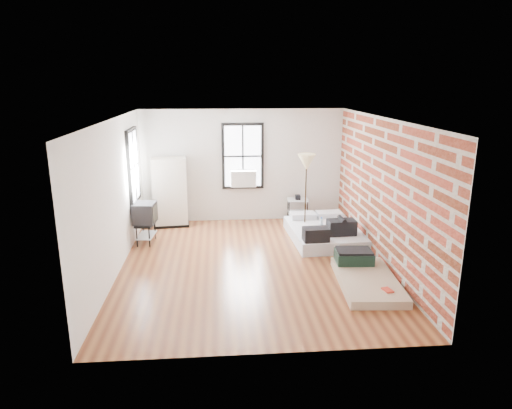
{
  "coord_description": "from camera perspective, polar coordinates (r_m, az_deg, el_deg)",
  "views": [
    {
      "loc": [
        -0.6,
        -8.22,
        3.46
      ],
      "look_at": [
        0.11,
        0.3,
        1.13
      ],
      "focal_mm": 32.0,
      "sensor_mm": 36.0,
      "label": 1
    }
  ],
  "objects": [
    {
      "name": "mattress_bare",
      "position": [
        8.43,
        13.35,
        -8.54
      ],
      "size": [
        1.1,
        1.91,
        0.4
      ],
      "rotation": [
        0.0,
        0.0,
        -0.07
      ],
      "color": "tan",
      "rests_on": "ground"
    },
    {
      "name": "ground",
      "position": [
        8.94,
        -0.53,
        -7.53
      ],
      "size": [
        6.0,
        6.0,
        0.0
      ],
      "primitive_type": "plane",
      "color": "#602D19",
      "rests_on": "ground"
    },
    {
      "name": "wardrobe",
      "position": [
        11.25,
        -10.7,
        1.49
      ],
      "size": [
        0.89,
        0.56,
        1.68
      ],
      "rotation": [
        0.0,
        0.0,
        0.09
      ],
      "color": "black",
      "rests_on": "ground"
    },
    {
      "name": "floor_lamp",
      "position": [
        10.37,
        6.33,
        4.86
      ],
      "size": [
        0.4,
        0.4,
        1.87
      ],
      "color": "#302210",
      "rests_on": "ground"
    },
    {
      "name": "tv_stand",
      "position": [
        10.18,
        -13.68,
        -1.24
      ],
      "size": [
        0.5,
        0.68,
        0.91
      ],
      "rotation": [
        0.0,
        0.0,
        -0.1
      ],
      "color": "black",
      "rests_on": "ground"
    },
    {
      "name": "mattress_main",
      "position": [
        10.35,
        8.62,
        -3.41
      ],
      "size": [
        1.6,
        2.11,
        0.66
      ],
      "rotation": [
        0.0,
        0.0,
        0.05
      ],
      "color": "white",
      "rests_on": "ground"
    },
    {
      "name": "room_shell",
      "position": [
        8.79,
        0.77,
        3.94
      ],
      "size": [
        5.02,
        6.02,
        2.8
      ],
      "color": "silver",
      "rests_on": "ground"
    },
    {
      "name": "side_table",
      "position": [
        11.51,
        5.23,
        0.08
      ],
      "size": [
        0.54,
        0.45,
        0.68
      ],
      "rotation": [
        0.0,
        0.0,
        -0.07
      ],
      "color": "black",
      "rests_on": "ground"
    }
  ]
}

